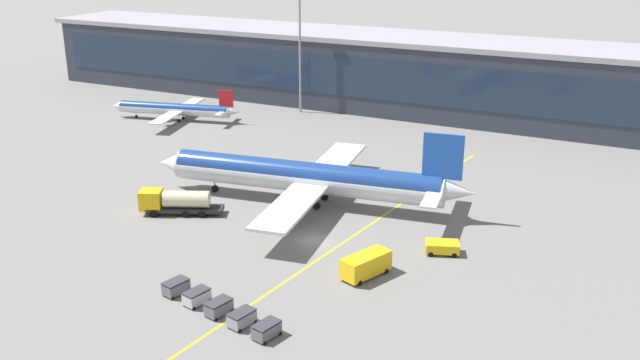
% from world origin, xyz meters
% --- Properties ---
extents(ground_plane, '(700.00, 700.00, 0.00)m').
position_xyz_m(ground_plane, '(0.00, 0.00, 0.00)').
color(ground_plane, slate).
extents(apron_lead_in_line, '(9.93, 79.45, 0.01)m').
position_xyz_m(apron_lead_in_line, '(3.64, 2.00, 0.00)').
color(apron_lead_in_line, yellow).
rests_on(apron_lead_in_line, ground_plane).
extents(terminal_building, '(210.61, 19.96, 15.07)m').
position_xyz_m(terminal_building, '(6.04, 66.98, 7.56)').
color(terminal_building, '#2D333D').
rests_on(terminal_building, ground_plane).
extents(main_airliner, '(45.02, 35.94, 11.45)m').
position_xyz_m(main_airliner, '(-6.29, 10.43, 3.77)').
color(main_airliner, silver).
rests_on(main_airliner, ground_plane).
extents(fuel_tanker, '(10.86, 6.77, 3.25)m').
position_xyz_m(fuel_tanker, '(-19.91, -0.61, 1.75)').
color(fuel_tanker, '#232326').
rests_on(fuel_tanker, ground_plane).
extents(lavatory_truck, '(4.25, 6.24, 2.50)m').
position_xyz_m(lavatory_truck, '(9.22, -5.83, 1.42)').
color(lavatory_truck, yellow).
rests_on(lavatory_truck, ground_plane).
extents(pushback_tug, '(4.37, 3.50, 1.40)m').
position_xyz_m(pushback_tug, '(14.86, 3.40, 0.85)').
color(pushback_tug, yellow).
rests_on(pushback_tug, ground_plane).
extents(baggage_cart_0, '(2.13, 2.93, 1.48)m').
position_xyz_m(baggage_cart_0, '(-6.65, -17.99, 0.78)').
color(baggage_cart_0, '#595B60').
rests_on(baggage_cart_0, ground_plane).
extents(baggage_cart_1, '(2.13, 2.93, 1.48)m').
position_xyz_m(baggage_cart_1, '(-3.54, -18.72, 0.78)').
color(baggage_cart_1, '#B2B7BC').
rests_on(baggage_cart_1, ground_plane).
extents(baggage_cart_2, '(2.13, 2.93, 1.48)m').
position_xyz_m(baggage_cart_2, '(-0.42, -19.45, 0.78)').
color(baggage_cart_2, '#595B60').
rests_on(baggage_cart_2, ground_plane).
extents(baggage_cart_3, '(2.13, 2.93, 1.48)m').
position_xyz_m(baggage_cart_3, '(2.70, -20.17, 0.78)').
color(baggage_cart_3, gray).
rests_on(baggage_cart_3, ground_plane).
extents(baggage_cart_4, '(2.13, 2.93, 1.48)m').
position_xyz_m(baggage_cart_4, '(5.81, -20.90, 0.78)').
color(baggage_cart_4, '#595B60').
rests_on(baggage_cart_4, ground_plane).
extents(commuter_jet_near, '(26.42, 21.27, 6.52)m').
position_xyz_m(commuter_jet_near, '(-49.79, 38.11, 2.25)').
color(commuter_jet_near, silver).
rests_on(commuter_jet_near, ground_plane).
extents(apron_light_mast_0, '(2.80, 0.50, 24.55)m').
position_xyz_m(apron_light_mast_0, '(-30.97, 55.02, 14.28)').
color(apron_light_mast_0, gray).
rests_on(apron_light_mast_0, ground_plane).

